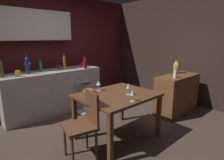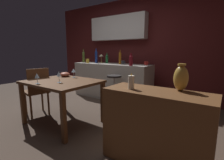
% 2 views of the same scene
% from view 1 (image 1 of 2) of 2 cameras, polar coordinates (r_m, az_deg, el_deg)
% --- Properties ---
extents(ground_plane, '(9.00, 9.00, 0.00)m').
position_cam_1_polar(ground_plane, '(3.34, -2.97, -15.63)').
color(ground_plane, '#47382D').
extents(wall_kitchen_back, '(5.20, 0.33, 2.60)m').
position_cam_1_polar(wall_kitchen_back, '(4.70, -20.40, 9.96)').
color(wall_kitchen_back, '#4C1919').
rests_on(wall_kitchen_back, ground_plane).
extents(wall_side_right, '(0.10, 4.40, 2.60)m').
position_cam_1_polar(wall_side_right, '(5.10, 17.44, 9.09)').
color(wall_side_right, '#33231E').
rests_on(wall_side_right, ground_plane).
extents(dining_table, '(1.15, 0.94, 0.74)m').
position_cam_1_polar(dining_table, '(2.91, 1.67, -5.99)').
color(dining_table, '#56351E').
rests_on(dining_table, ground_plane).
extents(kitchen_counter, '(2.10, 0.60, 0.90)m').
position_cam_1_polar(kitchen_counter, '(4.24, -17.52, -3.29)').
color(kitchen_counter, '#B2ADA3').
rests_on(kitchen_counter, ground_plane).
extents(sideboard_cabinet, '(1.10, 0.44, 0.82)m').
position_cam_1_polar(sideboard_cabinet, '(4.21, 19.26, -4.12)').
color(sideboard_cabinet, brown).
rests_on(sideboard_cabinet, ground_plane).
extents(chair_near_window, '(0.47, 0.47, 0.91)m').
position_cam_1_polar(chair_near_window, '(2.53, -8.51, -12.73)').
color(chair_near_window, '#56351E').
rests_on(chair_near_window, ground_plane).
extents(bar_stool, '(0.34, 0.34, 0.70)m').
position_cam_1_polar(bar_stool, '(4.04, -8.56, -4.82)').
color(bar_stool, '#262323').
rests_on(bar_stool, ground_plane).
extents(wine_glass_left, '(0.07, 0.07, 0.17)m').
position_cam_1_polar(wine_glass_left, '(2.83, 5.07, -1.97)').
color(wine_glass_left, silver).
rests_on(wine_glass_left, dining_table).
extents(wine_glass_right, '(0.07, 0.07, 0.16)m').
position_cam_1_polar(wine_glass_right, '(2.54, 6.31, -4.04)').
color(wine_glass_right, silver).
rests_on(wine_glass_right, dining_table).
extents(wine_glass_center, '(0.08, 0.08, 0.16)m').
position_cam_1_polar(wine_glass_center, '(3.04, -4.12, -0.99)').
color(wine_glass_center, silver).
rests_on(wine_glass_center, dining_table).
extents(fruit_bowl, '(0.18, 0.18, 0.09)m').
position_cam_1_polar(fruit_bowl, '(2.91, -7.00, -3.34)').
color(fruit_bowl, '#9E4C38').
rests_on(fruit_bowl, dining_table).
extents(wine_bottle_ruby, '(0.08, 0.08, 0.28)m').
position_cam_1_polar(wine_bottle_ruby, '(4.26, -8.23, 5.23)').
color(wine_bottle_ruby, maroon).
rests_on(wine_bottle_ruby, kitchen_counter).
extents(wine_bottle_cobalt, '(0.07, 0.07, 0.39)m').
position_cam_1_polar(wine_bottle_cobalt, '(3.92, -24.52, 4.23)').
color(wine_bottle_cobalt, navy).
rests_on(wine_bottle_cobalt, kitchen_counter).
extents(wine_bottle_olive, '(0.07, 0.07, 0.37)m').
position_cam_1_polar(wine_bottle_olive, '(3.79, -30.96, 3.10)').
color(wine_bottle_olive, '#475623').
rests_on(wine_bottle_olive, kitchen_counter).
extents(wine_bottle_amber, '(0.06, 0.06, 0.35)m').
position_cam_1_polar(wine_bottle_amber, '(4.21, -14.35, 5.27)').
color(wine_bottle_amber, '#8C5114').
rests_on(wine_bottle_amber, kitchen_counter).
extents(wine_bottle_green, '(0.07, 0.07, 0.27)m').
position_cam_1_polar(wine_bottle_green, '(4.12, -21.09, 4.10)').
color(wine_bottle_green, '#1E592D').
rests_on(wine_bottle_green, kitchen_counter).
extents(cup_mustard, '(0.12, 0.08, 0.11)m').
position_cam_1_polar(cup_mustard, '(3.77, -26.92, 1.77)').
color(cup_mustard, gold).
rests_on(cup_mustard, kitchen_counter).
extents(cup_slate, '(0.12, 0.08, 0.08)m').
position_cam_1_polar(cup_slate, '(4.40, -15.97, 3.89)').
color(cup_slate, '#515660').
rests_on(cup_slate, kitchen_counter).
extents(cup_red, '(0.12, 0.09, 0.08)m').
position_cam_1_polar(cup_red, '(4.71, -9.12, 4.83)').
color(cup_red, red).
rests_on(cup_red, kitchen_counter).
extents(counter_lamp, '(0.13, 0.13, 0.24)m').
position_cam_1_polar(counter_lamp, '(4.08, -24.52, 4.62)').
color(counter_lamp, '#A58447').
rests_on(counter_lamp, kitchen_counter).
extents(pillar_candle_tall, '(0.07, 0.07, 0.17)m').
position_cam_1_polar(pillar_candle_tall, '(3.83, 18.79, 1.74)').
color(pillar_candle_tall, white).
rests_on(pillar_candle_tall, sideboard_cabinet).
extents(vase_brass, '(0.15, 0.15, 0.28)m').
position_cam_1_polar(vase_brass, '(4.32, 19.17, 3.72)').
color(vase_brass, '#B78C38').
rests_on(vase_brass, sideboard_cabinet).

